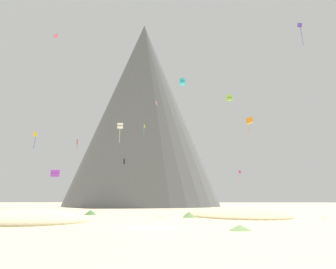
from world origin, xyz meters
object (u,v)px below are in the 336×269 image
at_px(kite_black_low, 124,161).
at_px(kite_orange_mid, 250,121).
at_px(kite_rainbow_high, 56,36).
at_px(kite_red_mid, 77,143).
at_px(kite_lime_high, 229,98).
at_px(bush_far_left, 90,212).
at_px(kite_violet_low, 55,173).
at_px(rock_massif, 142,120).
at_px(kite_indigo_high, 300,29).
at_px(bush_far_right, 240,228).
at_px(kite_pink_high, 156,103).
at_px(kite_cyan_mid, 183,82).
at_px(bush_scatter_east, 232,215).
at_px(kite_magenta_low, 240,175).
at_px(kite_gold_mid, 35,137).
at_px(kite_yellow_mid, 144,126).
at_px(bush_low_patch, 189,215).
at_px(kite_white_mid, 120,126).

bearing_deg(kite_black_low, kite_orange_mid, 62.37).
height_order(kite_orange_mid, kite_rainbow_high, kite_rainbow_high).
bearing_deg(kite_black_low, kite_red_mid, -102.16).
xyz_separation_m(kite_lime_high, kite_red_mid, (-40.47, 9.19, -9.31)).
relative_size(bush_far_left, kite_red_mid, 0.68).
distance_m(kite_violet_low, kite_black_low, 33.25).
relative_size(rock_massif, kite_indigo_high, 15.51).
distance_m(kite_lime_high, kite_black_low, 30.80).
height_order(kite_lime_high, kite_black_low, kite_lime_high).
relative_size(kite_rainbow_high, kite_red_mid, 0.40).
relative_size(bush_far_right, rock_massif, 0.03).
relative_size(bush_far_right, kite_pink_high, 1.71).
relative_size(kite_pink_high, kite_cyan_mid, 0.89).
bearing_deg(bush_scatter_east, kite_magenta_low, 78.81).
height_order(kite_gold_mid, kite_red_mid, kite_red_mid).
height_order(kite_indigo_high, kite_yellow_mid, kite_indigo_high).
xyz_separation_m(bush_far_right, kite_lime_high, (6.85, 52.59, 26.70)).
bearing_deg(kite_red_mid, bush_low_patch, 46.80).
relative_size(bush_low_patch, kite_rainbow_high, 1.61).
bearing_deg(kite_pink_high, kite_rainbow_high, -175.66).
bearing_deg(kite_magenta_low, bush_low_patch, 64.15).
xyz_separation_m(bush_low_patch, kite_gold_mid, (-28.22, 13.17, 13.45)).
bearing_deg(bush_scatter_east, kite_black_low, 122.72).
relative_size(bush_far_left, kite_cyan_mid, 1.66).
bearing_deg(kite_gold_mid, bush_scatter_east, -179.49).
height_order(kite_indigo_high, kite_pink_high, kite_indigo_high).
relative_size(kite_gold_mid, kite_magenta_low, 0.74).
bearing_deg(bush_low_patch, kite_indigo_high, 34.04).
bearing_deg(bush_low_patch, kite_pink_high, 101.54).
relative_size(bush_far_right, kite_lime_high, 0.42).
xyz_separation_m(bush_far_right, rock_massif, (-19.25, 87.02, 29.34)).
distance_m(kite_white_mid, kite_indigo_high, 42.78).
bearing_deg(kite_lime_high, kite_cyan_mid, -10.70).
xyz_separation_m(kite_red_mid, kite_black_low, (13.97, -4.94, -5.79)).
height_order(bush_low_patch, kite_white_mid, kite_white_mid).
relative_size(bush_far_left, kite_violet_low, 1.43).
xyz_separation_m(kite_rainbow_high, kite_indigo_high, (52.09, -8.02, -3.89)).
bearing_deg(bush_far_left, kite_indigo_high, 11.62).
height_order(bush_scatter_east, kite_white_mid, kite_white_mid).
bearing_deg(kite_violet_low, rock_massif, 74.37).
relative_size(bush_scatter_east, kite_indigo_high, 0.29).
height_order(bush_far_right, kite_gold_mid, kite_gold_mid).
relative_size(kite_indigo_high, kite_magenta_low, 1.10).
height_order(bush_scatter_east, kite_cyan_mid, kite_cyan_mid).
height_order(kite_rainbow_high, kite_indigo_high, kite_rainbow_high).
distance_m(kite_violet_low, kite_magenta_low, 49.61).
bearing_deg(kite_white_mid, kite_violet_low, 67.36).
xyz_separation_m(bush_far_right, kite_magenta_low, (9.80, 59.87, 8.41)).
distance_m(kite_cyan_mid, kite_magenta_low, 33.89).
relative_size(kite_red_mid, kite_black_low, 1.99).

